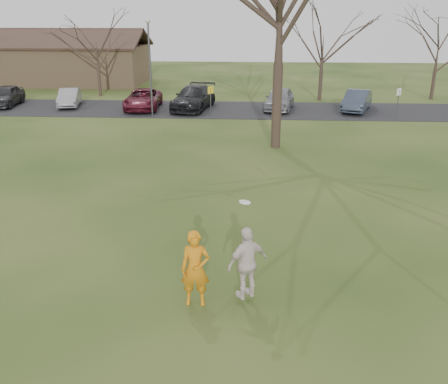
{
  "coord_description": "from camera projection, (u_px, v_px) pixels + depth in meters",
  "views": [
    {
      "loc": [
        0.88,
        -10.05,
        6.72
      ],
      "look_at": [
        0.0,
        4.0,
        1.5
      ],
      "focal_mm": 39.43,
      "sensor_mm": 36.0,
      "label": 1
    }
  ],
  "objects": [
    {
      "name": "sign_white",
      "position": [
        398.0,
        98.0,
        31.28
      ],
      "size": [
        0.35,
        0.35,
        2.08
      ],
      "color": "#47474C",
      "rests_on": "ground"
    },
    {
      "name": "big_tree",
      "position": [
        281.0,
        4.0,
        23.27
      ],
      "size": [
        9.0,
        9.0,
        14.0
      ],
      "primitive_type": null,
      "color": "#352821",
      "rests_on": "ground"
    },
    {
      "name": "car_1",
      "position": [
        69.0,
        97.0,
        36.18
      ],
      "size": [
        2.16,
        4.07,
        1.27
      ],
      "primitive_type": "imported",
      "rotation": [
        0.0,
        0.0,
        0.22
      ],
      "color": "gray",
      "rests_on": "parking_strip"
    },
    {
      "name": "player_defender",
      "position": [
        195.0,
        269.0,
        11.67
      ],
      "size": [
        0.72,
        0.49,
        1.9
      ],
      "primitive_type": "imported",
      "rotation": [
        0.0,
        0.0,
        0.05
      ],
      "color": "orange",
      "rests_on": "ground"
    },
    {
      "name": "lamp_post",
      "position": [
        149.0,
        55.0,
        31.82
      ],
      "size": [
        0.34,
        0.34,
        6.27
      ],
      "color": "#47474C",
      "rests_on": "ground"
    },
    {
      "name": "sign_yellow",
      "position": [
        211.0,
        96.0,
        31.99
      ],
      "size": [
        0.35,
        0.35,
        2.08
      ],
      "color": "#47474C",
      "rests_on": "ground"
    },
    {
      "name": "ground",
      "position": [
        214.0,
        308.0,
        11.79
      ],
      "size": [
        120.0,
        120.0,
        0.0
      ],
      "primitive_type": "plane",
      "color": "#1E380F",
      "rests_on": "ground"
    },
    {
      "name": "building",
      "position": [
        41.0,
        62.0,
        47.85
      ],
      "size": [
        20.6,
        8.5,
        5.14
      ],
      "color": "#8C6D4C",
      "rests_on": "ground"
    },
    {
      "name": "car_5",
      "position": [
        357.0,
        101.0,
        34.43
      ],
      "size": [
        2.9,
        4.6,
        1.43
      ],
      "primitive_type": "imported",
      "rotation": [
        0.0,
        0.0,
        -0.35
      ],
      "color": "#313A4A",
      "rests_on": "parking_strip"
    },
    {
      "name": "car_4",
      "position": [
        279.0,
        99.0,
        34.95
      ],
      "size": [
        2.53,
        4.73,
        1.53
      ],
      "primitive_type": "imported",
      "rotation": [
        0.0,
        0.0,
        -0.17
      ],
      "color": "gray",
      "rests_on": "parking_strip"
    },
    {
      "name": "catching_play",
      "position": [
        247.0,
        263.0,
        11.68
      ],
      "size": [
        1.14,
        0.96,
        2.48
      ],
      "color": "silver",
      "rests_on": "ground"
    },
    {
      "name": "car_3",
      "position": [
        193.0,
        98.0,
        35.07
      ],
      "size": [
        3.1,
        5.82,
        1.6
      ],
      "primitive_type": "imported",
      "rotation": [
        0.0,
        0.0,
        -0.16
      ],
      "color": "black",
      "rests_on": "parking_strip"
    },
    {
      "name": "parking_strip",
      "position": [
        242.0,
        110.0,
        35.18
      ],
      "size": [
        62.0,
        6.5,
        0.04
      ],
      "primitive_type": "cube",
      "color": "black",
      "rests_on": "ground"
    },
    {
      "name": "car_2",
      "position": [
        143.0,
        99.0,
        35.19
      ],
      "size": [
        2.6,
        5.12,
        1.39
      ],
      "primitive_type": "imported",
      "rotation": [
        0.0,
        0.0,
        0.06
      ],
      "color": "#581424",
      "rests_on": "parking_strip"
    },
    {
      "name": "car_0",
      "position": [
        5.0,
        96.0,
        36.3
      ],
      "size": [
        2.21,
        4.52,
        1.49
      ],
      "primitive_type": "imported",
      "rotation": [
        0.0,
        0.0,
        0.11
      ],
      "color": "#29292B",
      "rests_on": "parking_strip"
    },
    {
      "name": "small_tree_row",
      "position": [
        301.0,
        49.0,
        38.31
      ],
      "size": [
        55.0,
        5.9,
        8.5
      ],
      "color": "#352821",
      "rests_on": "ground"
    }
  ]
}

